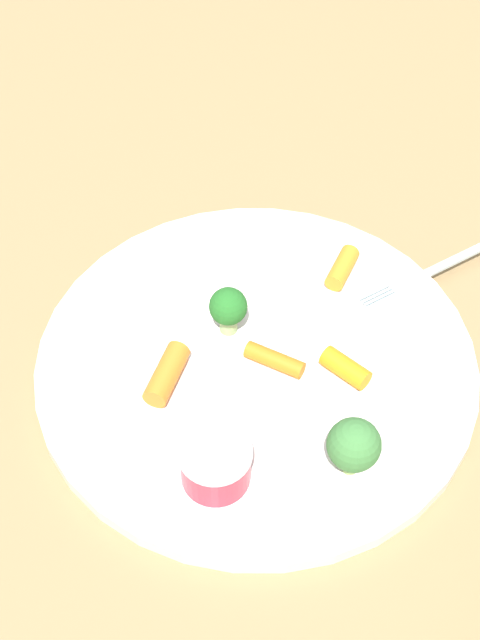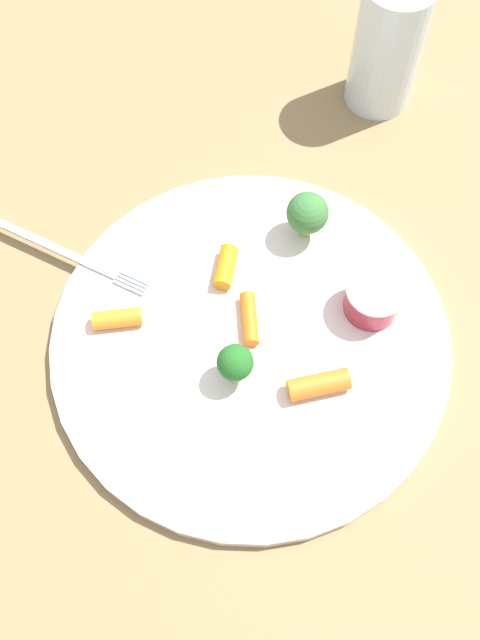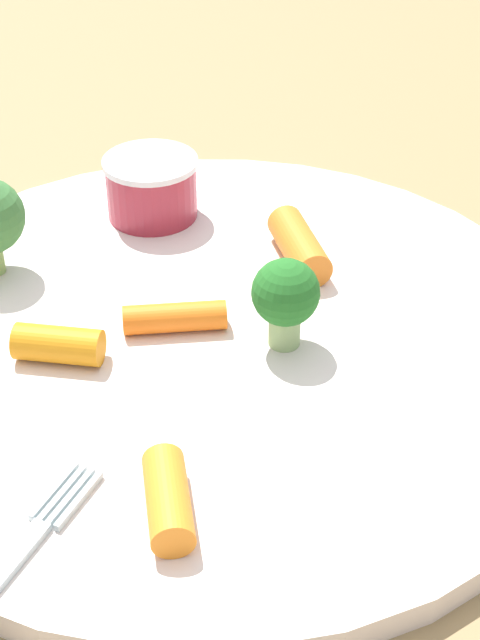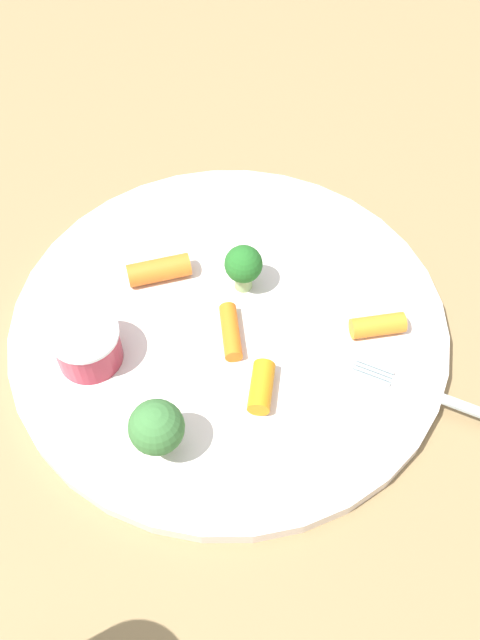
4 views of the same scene
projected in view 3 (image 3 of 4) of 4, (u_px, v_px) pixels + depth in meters
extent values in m
plane|color=olive|center=(210.00, 349.00, 0.42)|extent=(2.40, 2.40, 0.00)
cylinder|color=silver|center=(209.00, 339.00, 0.41)|extent=(0.32, 0.32, 0.01)
cylinder|color=maroon|center=(152.00, 190.00, 0.48)|extent=(0.05, 0.05, 0.03)
cylinder|color=silver|center=(150.00, 162.00, 0.47)|extent=(0.05, 0.05, 0.00)
cylinder|color=#92B16E|center=(284.00, 329.00, 0.40)|extent=(0.01, 0.01, 0.02)
sphere|color=#226423|center=(286.00, 292.00, 0.39)|extent=(0.03, 0.03, 0.03)
cylinder|color=orange|center=(168.00, 499.00, 0.32)|extent=(0.04, 0.02, 0.01)
cylinder|color=orange|center=(299.00, 246.00, 0.45)|extent=(0.05, 0.03, 0.02)
cylinder|color=orange|center=(175.00, 321.00, 0.40)|extent=(0.01, 0.04, 0.01)
cylinder|color=orange|center=(58.00, 344.00, 0.39)|extent=(0.02, 0.04, 0.02)
cube|color=#B2C2C5|center=(54.00, 491.00, 0.33)|extent=(0.03, 0.02, 0.00)
cube|color=#B2C2C5|center=(63.00, 494.00, 0.33)|extent=(0.03, 0.02, 0.00)
cube|color=#B2C2C5|center=(71.00, 497.00, 0.33)|extent=(0.03, 0.02, 0.00)
cube|color=#B2C2C5|center=(79.00, 500.00, 0.33)|extent=(0.03, 0.02, 0.00)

